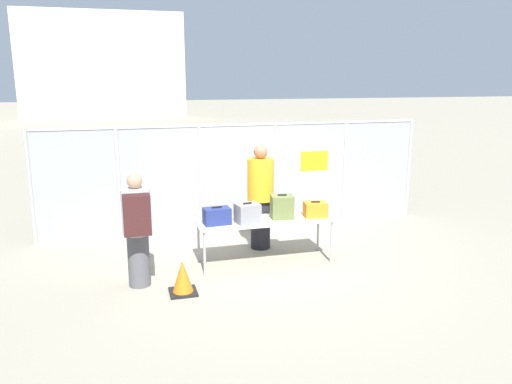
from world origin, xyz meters
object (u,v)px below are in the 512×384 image
(inspection_table, at_px, (265,223))
(suitcase_navy, at_px, (217,216))
(suitcase_olive, at_px, (282,207))
(suitcase_orange, at_px, (315,210))
(security_worker_near, at_px, (261,196))
(utility_trailer, at_px, (282,182))
(traffic_cone, at_px, (183,278))
(suitcase_grey, at_px, (248,213))
(traveler_hooded, at_px, (137,226))

(inspection_table, height_order, suitcase_navy, suitcase_navy)
(suitcase_olive, bearing_deg, suitcase_orange, -6.58)
(suitcase_olive, distance_m, security_worker_near, 0.69)
(security_worker_near, xyz_separation_m, utility_trailer, (1.59, 3.54, -0.57))
(inspection_table, relative_size, traffic_cone, 4.62)
(suitcase_grey, xyz_separation_m, suitcase_olive, (0.61, 0.12, 0.03))
(suitcase_olive, bearing_deg, security_worker_near, 104.77)
(inspection_table, xyz_separation_m, traveler_hooded, (-2.04, -0.48, 0.25))
(suitcase_orange, bearing_deg, suitcase_navy, 179.88)
(inspection_table, relative_size, suitcase_navy, 5.14)
(suitcase_olive, bearing_deg, traveler_hooded, -167.68)
(suitcase_olive, xyz_separation_m, security_worker_near, (-0.18, 0.67, 0.05))
(utility_trailer, distance_m, traffic_cone, 6.02)
(suitcase_orange, bearing_deg, utility_trailer, 78.73)
(suitcase_navy, distance_m, traffic_cone, 1.24)
(utility_trailer, bearing_deg, traveler_hooded, -128.47)
(suitcase_orange, bearing_deg, security_worker_near, 135.16)
(inspection_table, height_order, utility_trailer, inspection_table)
(security_worker_near, bearing_deg, traveler_hooded, 48.41)
(suitcase_navy, bearing_deg, suitcase_olive, 3.20)
(inspection_table, relative_size, security_worker_near, 1.20)
(traveler_hooded, bearing_deg, utility_trailer, 46.77)
(suitcase_navy, bearing_deg, utility_trailer, 59.55)
(suitcase_navy, distance_m, security_worker_near, 1.18)
(suitcase_olive, distance_m, suitcase_orange, 0.57)
(suitcase_grey, xyz_separation_m, security_worker_near, (0.44, 0.78, 0.08))
(suitcase_grey, xyz_separation_m, utility_trailer, (2.03, 4.32, -0.49))
(suitcase_orange, distance_m, traveler_hooded, 2.93)
(suitcase_grey, bearing_deg, security_worker_near, 60.79)
(suitcase_navy, relative_size, security_worker_near, 0.23)
(inspection_table, distance_m, suitcase_grey, 0.39)
(inspection_table, xyz_separation_m, suitcase_orange, (0.86, -0.04, 0.17))
(traveler_hooded, xyz_separation_m, utility_trailer, (3.75, 4.72, -0.53))
(suitcase_olive, height_order, security_worker_near, security_worker_near)
(traffic_cone, bearing_deg, suitcase_grey, 34.39)
(traveler_hooded, bearing_deg, security_worker_near, 23.85)
(suitcase_grey, relative_size, traveler_hooded, 0.24)
(suitcase_navy, xyz_separation_m, security_worker_near, (0.92, 0.73, 0.10))
(suitcase_orange, xyz_separation_m, traveler_hooded, (-2.90, -0.45, 0.08))
(inspection_table, height_order, security_worker_near, security_worker_near)
(suitcase_navy, height_order, traveler_hooded, traveler_hooded)
(inspection_table, distance_m, suitcase_olive, 0.38)
(inspection_table, distance_m, suitcase_orange, 0.88)
(traveler_hooded, bearing_deg, inspection_table, 8.56)
(suitcase_navy, height_order, suitcase_orange, suitcase_navy)
(suitcase_grey, relative_size, utility_trailer, 0.12)
(inspection_table, bearing_deg, suitcase_orange, -2.51)
(traffic_cone, bearing_deg, suitcase_navy, 51.61)
(traffic_cone, bearing_deg, traveler_hooded, 145.72)
(utility_trailer, bearing_deg, suitcase_orange, -101.27)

